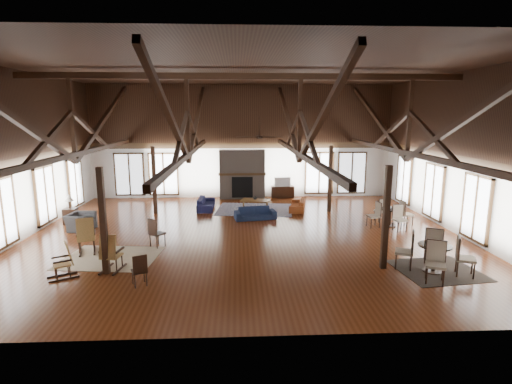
{
  "coord_description": "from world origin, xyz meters",
  "views": [
    {
      "loc": [
        -0.26,
        -14.41,
        4.46
      ],
      "look_at": [
        0.47,
        1.0,
        1.44
      ],
      "focal_mm": 28.0,
      "sensor_mm": 36.0,
      "label": 1
    }
  ],
  "objects_px": {
    "sofa_navy_front": "(255,213)",
    "armchair": "(81,222)",
    "cafe_table_near": "(434,253)",
    "sofa_orange": "(297,205)",
    "coffee_table": "(255,201)",
    "sofa_navy_left": "(206,203)",
    "cafe_table_far": "(390,214)",
    "tv_console": "(283,192)"
  },
  "relations": [
    {
      "from": "sofa_navy_front",
      "to": "armchair",
      "type": "height_order",
      "value": "armchair"
    },
    {
      "from": "armchair",
      "to": "cafe_table_near",
      "type": "height_order",
      "value": "cafe_table_near"
    },
    {
      "from": "sofa_orange",
      "to": "coffee_table",
      "type": "height_order",
      "value": "coffee_table"
    },
    {
      "from": "sofa_navy_front",
      "to": "armchair",
      "type": "xyz_separation_m",
      "value": [
        -6.89,
        -1.3,
        0.07
      ]
    },
    {
      "from": "sofa_navy_left",
      "to": "cafe_table_near",
      "type": "xyz_separation_m",
      "value": [
        7.1,
        -8.08,
        0.29
      ]
    },
    {
      "from": "cafe_table_far",
      "to": "tv_console",
      "type": "distance_m",
      "value": 6.91
    },
    {
      "from": "cafe_table_far",
      "to": "sofa_navy_front",
      "type": "bearing_deg",
      "value": 166.11
    },
    {
      "from": "armchair",
      "to": "cafe_table_near",
      "type": "relative_size",
      "value": 0.47
    },
    {
      "from": "sofa_orange",
      "to": "armchair",
      "type": "relative_size",
      "value": 1.67
    },
    {
      "from": "sofa_navy_left",
      "to": "sofa_orange",
      "type": "relative_size",
      "value": 1.09
    },
    {
      "from": "cafe_table_near",
      "to": "sofa_orange",
      "type": "bearing_deg",
      "value": 109.87
    },
    {
      "from": "armchair",
      "to": "tv_console",
      "type": "relative_size",
      "value": 0.83
    },
    {
      "from": "sofa_navy_front",
      "to": "coffee_table",
      "type": "relative_size",
      "value": 1.21
    },
    {
      "from": "cafe_table_near",
      "to": "cafe_table_far",
      "type": "relative_size",
      "value": 1.1
    },
    {
      "from": "armchair",
      "to": "cafe_table_far",
      "type": "relative_size",
      "value": 0.52
    },
    {
      "from": "sofa_navy_front",
      "to": "sofa_navy_left",
      "type": "relative_size",
      "value": 0.96
    },
    {
      "from": "sofa_navy_front",
      "to": "coffee_table",
      "type": "xyz_separation_m",
      "value": [
        0.08,
        1.6,
        0.19
      ]
    },
    {
      "from": "tv_console",
      "to": "sofa_orange",
      "type": "bearing_deg",
      "value": -82.69
    },
    {
      "from": "cafe_table_near",
      "to": "tv_console",
      "type": "xyz_separation_m",
      "value": [
        -3.15,
        10.59,
        -0.25
      ]
    },
    {
      "from": "sofa_orange",
      "to": "sofa_navy_front",
      "type": "bearing_deg",
      "value": -39.92
    },
    {
      "from": "sofa_navy_left",
      "to": "cafe_table_far",
      "type": "height_order",
      "value": "cafe_table_far"
    },
    {
      "from": "sofa_navy_left",
      "to": "sofa_orange",
      "type": "height_order",
      "value": "sofa_navy_left"
    },
    {
      "from": "coffee_table",
      "to": "armchair",
      "type": "distance_m",
      "value": 7.55
    },
    {
      "from": "coffee_table",
      "to": "cafe_table_near",
      "type": "bearing_deg",
      "value": -39.14
    },
    {
      "from": "armchair",
      "to": "tv_console",
      "type": "distance_m",
      "value": 10.37
    },
    {
      "from": "cafe_table_near",
      "to": "tv_console",
      "type": "distance_m",
      "value": 11.05
    },
    {
      "from": "sofa_navy_front",
      "to": "sofa_navy_left",
      "type": "height_order",
      "value": "sofa_navy_left"
    },
    {
      "from": "coffee_table",
      "to": "tv_console",
      "type": "bearing_deg",
      "value": 79.88
    },
    {
      "from": "coffee_table",
      "to": "cafe_table_near",
      "type": "relative_size",
      "value": 0.68
    },
    {
      "from": "sofa_orange",
      "to": "cafe_table_far",
      "type": "height_order",
      "value": "cafe_table_far"
    },
    {
      "from": "armchair",
      "to": "tv_console",
      "type": "xyz_separation_m",
      "value": [
        8.59,
        5.81,
        -0.02
      ]
    },
    {
      "from": "sofa_navy_front",
      "to": "cafe_table_near",
      "type": "distance_m",
      "value": 7.79
    },
    {
      "from": "coffee_table",
      "to": "armchair",
      "type": "bearing_deg",
      "value": -138.27
    },
    {
      "from": "coffee_table",
      "to": "tv_console",
      "type": "relative_size",
      "value": 1.19
    },
    {
      "from": "coffee_table",
      "to": "cafe_table_near",
      "type": "distance_m",
      "value": 9.05
    },
    {
      "from": "sofa_navy_left",
      "to": "cafe_table_far",
      "type": "bearing_deg",
      "value": -112.31
    },
    {
      "from": "tv_console",
      "to": "cafe_table_near",
      "type": "bearing_deg",
      "value": -73.46
    },
    {
      "from": "cafe_table_near",
      "to": "cafe_table_far",
      "type": "distance_m",
      "value": 4.79
    },
    {
      "from": "armchair",
      "to": "cafe_table_far",
      "type": "height_order",
      "value": "cafe_table_far"
    },
    {
      "from": "sofa_orange",
      "to": "tv_console",
      "type": "xyz_separation_m",
      "value": [
        -0.38,
        2.93,
        0.06
      ]
    },
    {
      "from": "sofa_orange",
      "to": "cafe_table_near",
      "type": "relative_size",
      "value": 0.78
    },
    {
      "from": "cafe_table_far",
      "to": "sofa_navy_left",
      "type": "bearing_deg",
      "value": 156.48
    }
  ]
}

